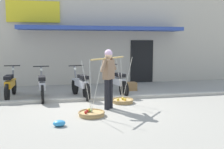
% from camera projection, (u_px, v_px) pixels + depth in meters
% --- Properties ---
extents(ground_plane, '(90.00, 90.00, 0.00)m').
position_uv_depth(ground_plane, '(101.00, 105.00, 7.82)').
color(ground_plane, '#9E998C').
extents(sidewalk_curb, '(20.00, 0.24, 0.10)m').
position_uv_depth(sidewalk_curb, '(98.00, 98.00, 8.49)').
color(sidewalk_curb, '#BAB4A5').
rests_on(sidewalk_curb, ground).
extents(fruit_vendor, '(1.19, 1.29, 1.70)m').
position_uv_depth(fruit_vendor, '(109.00, 75.00, 7.25)').
color(fruit_vendor, black).
rests_on(fruit_vendor, ground).
extents(fruit_basket_left_side, '(0.69, 0.69, 1.45)m').
position_uv_depth(fruit_basket_left_side, '(91.00, 113.00, 6.63)').
color(fruit_basket_left_side, tan).
rests_on(fruit_basket_left_side, ground).
extents(fruit_basket_right_side, '(0.69, 0.69, 1.45)m').
position_uv_depth(fruit_basket_right_side, '(123.00, 100.00, 8.09)').
color(fruit_basket_right_side, tan).
rests_on(fruit_basket_right_side, ground).
extents(motorcycle_nearest_shop, '(0.54, 1.82, 1.09)m').
position_uv_depth(motorcycle_nearest_shop, '(10.00, 85.00, 8.74)').
color(motorcycle_nearest_shop, black).
rests_on(motorcycle_nearest_shop, ground).
extents(motorcycle_second_in_row, '(0.54, 1.82, 1.09)m').
position_uv_depth(motorcycle_second_in_row, '(42.00, 86.00, 8.51)').
color(motorcycle_second_in_row, black).
rests_on(motorcycle_second_in_row, ground).
extents(motorcycle_third_in_row, '(0.62, 1.79, 1.09)m').
position_uv_depth(motorcycle_third_in_row, '(81.00, 85.00, 8.82)').
color(motorcycle_third_in_row, black).
rests_on(motorcycle_third_in_row, ground).
extents(motorcycle_end_of_row, '(0.62, 1.79, 1.09)m').
position_uv_depth(motorcycle_end_of_row, '(116.00, 82.00, 9.32)').
color(motorcycle_end_of_row, black).
rests_on(motorcycle_end_of_row, ground).
extents(storefront_building, '(13.00, 6.00, 4.20)m').
position_uv_depth(storefront_building, '(93.00, 39.00, 14.11)').
color(storefront_building, beige).
rests_on(storefront_building, ground).
extents(plastic_litter_bag, '(0.28, 0.22, 0.14)m').
position_uv_depth(plastic_litter_bag, '(59.00, 123.00, 5.81)').
color(plastic_litter_bag, '#3393D1').
rests_on(plastic_litter_bag, ground).
extents(wooden_crate, '(0.44, 0.36, 0.32)m').
position_uv_depth(wooden_crate, '(131.00, 86.00, 10.22)').
color(wooden_crate, olive).
rests_on(wooden_crate, ground).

